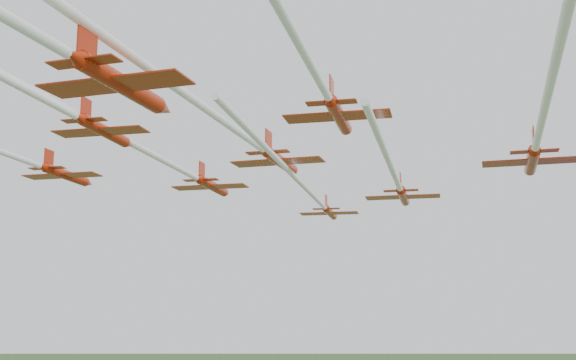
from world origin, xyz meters
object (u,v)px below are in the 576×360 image
at_px(jet_row3_right, 543,117).
at_px(jet_row2_left, 164,161).
at_px(jet_lead, 311,193).
at_px(jet_row2_right, 397,182).
at_px(jet_row4_right, 313,69).
at_px(jet_trail_solo, 19,24).
at_px(jet_row3_left, 10,155).
at_px(jet_row3_mid, 218,117).

bearing_deg(jet_row3_right, jet_row2_left, 156.15).
bearing_deg(jet_lead, jet_row2_right, -41.41).
distance_m(jet_row2_left, jet_row2_right, 24.91).
bearing_deg(jet_row4_right, jet_row2_right, 84.76).
relative_size(jet_row2_left, jet_row4_right, 1.27).
bearing_deg(jet_row2_right, jet_lead, 139.92).
relative_size(jet_lead, jet_trail_solo, 1.29).
xyz_separation_m(jet_row2_left, jet_trail_solo, (18.58, -37.10, -2.45)).
bearing_deg(jet_row3_left, jet_row4_right, -27.99).
distance_m(jet_row2_left, jet_row3_left, 15.30).
height_order(jet_lead, jet_row3_left, jet_row3_left).
height_order(jet_row4_right, jet_trail_solo, jet_row4_right).
distance_m(jet_row2_right, jet_row3_left, 39.94).
distance_m(jet_row2_left, jet_row3_mid, 18.64).
distance_m(jet_row3_left, jet_row3_mid, 25.68).
relative_size(jet_row3_left, jet_row3_right, 0.81).
xyz_separation_m(jet_row2_right, jet_row4_right, (5.08, -32.71, 1.35)).
bearing_deg(jet_row2_left, jet_row3_left, -151.18).
relative_size(jet_row2_right, jet_row3_left, 0.92).
xyz_separation_m(jet_row2_right, jet_row3_right, (17.57, -21.34, -0.51)).
height_order(jet_row2_left, jet_trail_solo, jet_row2_left).
bearing_deg(jet_lead, jet_row2_left, -129.28).
xyz_separation_m(jet_row3_left, jet_row3_mid, (25.61, -1.84, 0.15)).
relative_size(jet_row2_right, jet_trail_solo, 0.93).
height_order(jet_lead, jet_row2_left, jet_row2_left).
height_order(jet_row2_right, jet_trail_solo, jet_row2_right).
distance_m(jet_lead, jet_row2_left, 20.60).
relative_size(jet_lead, jet_row2_left, 1.00).
height_order(jet_row2_right, jet_row3_mid, jet_row3_mid).
distance_m(jet_row2_left, jet_row3_right, 40.26).
bearing_deg(jet_row3_right, jet_row2_right, 118.64).
relative_size(jet_row2_right, jet_row4_right, 0.92).
relative_size(jet_row3_right, jet_row4_right, 1.22).
bearing_deg(jet_trail_solo, jet_row3_right, 44.93).
distance_m(jet_lead, jet_row3_mid, 31.39).
bearing_deg(jet_row2_right, jet_row3_right, -64.40).
distance_m(jet_row3_right, jet_row4_right, 16.99).
height_order(jet_lead, jet_row3_right, jet_lead).
xyz_separation_m(jet_lead, jet_row4_right, (18.27, -39.20, 0.53)).
bearing_deg(jet_row3_mid, jet_row2_left, 129.54).
height_order(jet_row3_right, jet_row4_right, jet_row4_right).
bearing_deg(jet_trail_solo, jet_row4_right, 55.35).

